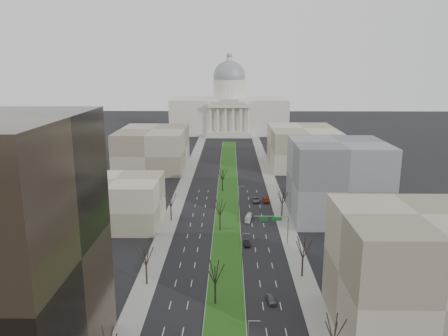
# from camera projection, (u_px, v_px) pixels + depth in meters

# --- Properties ---
(ground) EXTENTS (600.00, 600.00, 0.00)m
(ground) POSITION_uv_depth(u_px,v_px,m) (228.00, 192.00, 165.02)
(ground) COLOR black
(ground) RESTS_ON ground
(median) EXTENTS (8.00, 222.03, 0.20)m
(median) POSITION_uv_depth(u_px,v_px,m) (228.00, 192.00, 164.01)
(median) COLOR #999993
(median) RESTS_ON ground
(sidewalk_left) EXTENTS (5.00, 330.00, 0.15)m
(sidewalk_left) POSITION_uv_depth(u_px,v_px,m) (173.00, 213.00, 140.92)
(sidewalk_left) COLOR gray
(sidewalk_left) RESTS_ON ground
(sidewalk_right) EXTENTS (5.00, 330.00, 0.15)m
(sidewalk_right) POSITION_uv_depth(u_px,v_px,m) (282.00, 213.00, 140.42)
(sidewalk_right) COLOR gray
(sidewalk_right) RESTS_ON ground
(capitol) EXTENTS (80.00, 46.00, 55.00)m
(capitol) POSITION_uv_depth(u_px,v_px,m) (229.00, 110.00, 306.87)
(capitol) COLOR beige
(capitol) RESTS_ON ground
(building_beige_left) EXTENTS (26.00, 22.00, 14.00)m
(building_beige_left) POSITION_uv_depth(u_px,v_px,m) (116.00, 202.00, 129.82)
(building_beige_left) COLOR gray
(building_beige_left) RESTS_ON ground
(building_tan_right) EXTENTS (26.00, 24.00, 22.00)m
(building_tan_right) POSITION_uv_depth(u_px,v_px,m) (413.00, 274.00, 76.38)
(building_tan_right) COLOR gray
(building_tan_right) RESTS_ON ground
(building_grey_right) EXTENTS (28.00, 26.00, 24.00)m
(building_grey_right) POSITION_uv_depth(u_px,v_px,m) (337.00, 180.00, 134.53)
(building_grey_right) COLOR slate
(building_grey_right) RESTS_ON ground
(building_far_left) EXTENTS (30.00, 40.00, 18.00)m
(building_far_left) POSITION_uv_depth(u_px,v_px,m) (153.00, 148.00, 202.39)
(building_far_left) COLOR gray
(building_far_left) RESTS_ON ground
(building_far_right) EXTENTS (30.00, 40.00, 18.00)m
(building_far_right) POSITION_uv_depth(u_px,v_px,m) (302.00, 147.00, 206.26)
(building_far_right) COLOR gray
(building_far_right) RESTS_ON ground
(tree_left_mid) EXTENTS (5.40, 5.40, 9.72)m
(tree_left_mid) POSITION_uv_depth(u_px,v_px,m) (146.00, 254.00, 93.59)
(tree_left_mid) COLOR black
(tree_left_mid) RESTS_ON ground
(tree_left_far) EXTENTS (5.28, 5.28, 9.50)m
(tree_left_far) POSITION_uv_depth(u_px,v_px,m) (171.00, 199.00, 132.55)
(tree_left_far) COLOR black
(tree_left_far) RESTS_ON ground
(tree_right_near) EXTENTS (5.16, 5.16, 9.29)m
(tree_right_near) POSITION_uv_depth(u_px,v_px,m) (334.00, 328.00, 67.86)
(tree_right_near) COLOR black
(tree_right_near) RESTS_ON ground
(tree_right_mid) EXTENTS (5.52, 5.52, 9.94)m
(tree_right_mid) POSITION_uv_depth(u_px,v_px,m) (303.00, 247.00, 96.95)
(tree_right_mid) COLOR black
(tree_right_mid) RESTS_ON ground
(tree_right_far) EXTENTS (5.04, 5.04, 9.07)m
(tree_right_far) POSITION_uv_depth(u_px,v_px,m) (282.00, 197.00, 136.03)
(tree_right_far) COLOR black
(tree_right_far) RESTS_ON ground
(tree_median_a) EXTENTS (5.40, 5.40, 9.72)m
(tree_median_a) POSITION_uv_depth(u_px,v_px,m) (215.00, 272.00, 85.58)
(tree_median_a) COLOR black
(tree_median_a) RESTS_ON ground
(tree_median_b) EXTENTS (5.40, 5.40, 9.72)m
(tree_median_b) POSITION_uv_depth(u_px,v_px,m) (220.00, 207.00, 124.52)
(tree_median_b) COLOR black
(tree_median_b) RESTS_ON ground
(tree_median_c) EXTENTS (5.40, 5.40, 9.72)m
(tree_median_c) POSITION_uv_depth(u_px,v_px,m) (222.00, 174.00, 163.45)
(tree_median_c) COLOR black
(tree_median_c) RESTS_ON ground
(streetlamp_median_b) EXTENTS (1.90, 0.20, 9.16)m
(streetlamp_median_b) POSITION_uv_depth(u_px,v_px,m) (242.00, 251.00, 100.60)
(streetlamp_median_b) COLOR gray
(streetlamp_median_b) RESTS_ON ground
(streetlamp_median_c) EXTENTS (1.90, 0.20, 9.16)m
(streetlamp_median_c) POSITION_uv_depth(u_px,v_px,m) (239.00, 199.00, 139.53)
(streetlamp_median_c) COLOR gray
(streetlamp_median_c) RESTS_ON ground
(mast_arm_signs) EXTENTS (9.12, 0.24, 8.09)m
(mast_arm_signs) POSITION_uv_depth(u_px,v_px,m) (278.00, 223.00, 114.79)
(mast_arm_signs) COLOR gray
(mast_arm_signs) RESTS_ON ground
(car_grey_near) EXTENTS (2.17, 4.18, 1.36)m
(car_grey_near) POSITION_uv_depth(u_px,v_px,m) (271.00, 299.00, 87.80)
(car_grey_near) COLOR #53575B
(car_grey_near) RESTS_ON ground
(car_black) EXTENTS (2.10, 4.43, 1.40)m
(car_black) POSITION_uv_depth(u_px,v_px,m) (246.00, 243.00, 115.68)
(car_black) COLOR black
(car_black) RESTS_ON ground
(car_red) EXTENTS (2.21, 5.30, 1.53)m
(car_red) POSITION_uv_depth(u_px,v_px,m) (266.00, 200.00, 152.19)
(car_red) COLOR maroon
(car_red) RESTS_ON ground
(car_grey_far) EXTENTS (2.83, 5.72, 1.56)m
(car_grey_far) POSITION_uv_depth(u_px,v_px,m) (256.00, 200.00, 152.47)
(car_grey_far) COLOR #52575A
(car_grey_far) RESTS_ON ground
(box_van) EXTENTS (2.60, 6.65, 1.81)m
(box_van) POSITION_uv_depth(u_px,v_px,m) (248.00, 218.00, 134.21)
(box_van) COLOR white
(box_van) RESTS_ON ground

